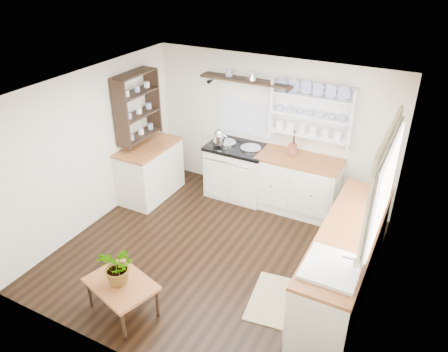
% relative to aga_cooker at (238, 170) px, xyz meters
% --- Properties ---
extents(floor, '(4.00, 3.80, 0.01)m').
position_rel_aga_cooker_xyz_m(floor, '(0.43, -1.57, -0.45)').
color(floor, black).
rests_on(floor, ground).
extents(wall_back, '(4.00, 0.02, 2.30)m').
position_rel_aga_cooker_xyz_m(wall_back, '(0.43, 0.33, 0.70)').
color(wall_back, silver).
rests_on(wall_back, ground).
extents(wall_right, '(0.02, 3.80, 2.30)m').
position_rel_aga_cooker_xyz_m(wall_right, '(2.43, -1.57, 0.70)').
color(wall_right, silver).
rests_on(wall_right, ground).
extents(wall_left, '(0.02, 3.80, 2.30)m').
position_rel_aga_cooker_xyz_m(wall_left, '(-1.57, -1.57, 0.70)').
color(wall_left, silver).
rests_on(wall_left, ground).
extents(ceiling, '(4.00, 3.80, 0.01)m').
position_rel_aga_cooker_xyz_m(ceiling, '(0.43, -1.57, 1.85)').
color(ceiling, white).
rests_on(ceiling, wall_back).
extents(window, '(0.08, 1.55, 1.22)m').
position_rel_aga_cooker_xyz_m(window, '(2.37, -1.42, 1.11)').
color(window, white).
rests_on(window, wall_right).
extents(aga_cooker, '(1.00, 0.69, 0.92)m').
position_rel_aga_cooker_xyz_m(aga_cooker, '(0.00, 0.00, 0.00)').
color(aga_cooker, white).
rests_on(aga_cooker, floor).
extents(back_cabinets, '(1.27, 0.63, 0.90)m').
position_rel_aga_cooker_xyz_m(back_cabinets, '(1.03, 0.03, 0.01)').
color(back_cabinets, silver).
rests_on(back_cabinets, floor).
extents(right_cabinets, '(0.62, 2.43, 0.90)m').
position_rel_aga_cooker_xyz_m(right_cabinets, '(2.13, -1.47, 0.01)').
color(right_cabinets, silver).
rests_on(right_cabinets, floor).
extents(belfast_sink, '(0.55, 0.60, 0.45)m').
position_rel_aga_cooker_xyz_m(belfast_sink, '(2.13, -2.22, 0.35)').
color(belfast_sink, white).
rests_on(belfast_sink, right_cabinets).
extents(left_cabinets, '(0.62, 1.13, 0.90)m').
position_rel_aga_cooker_xyz_m(left_cabinets, '(-1.27, -0.67, 0.01)').
color(left_cabinets, silver).
rests_on(left_cabinets, floor).
extents(plate_rack, '(1.20, 0.22, 0.90)m').
position_rel_aga_cooker_xyz_m(plate_rack, '(1.08, 0.29, 1.10)').
color(plate_rack, white).
rests_on(plate_rack, wall_back).
extents(high_shelf, '(1.50, 0.29, 0.16)m').
position_rel_aga_cooker_xyz_m(high_shelf, '(0.03, 0.21, 1.45)').
color(high_shelf, black).
rests_on(high_shelf, wall_back).
extents(left_shelving, '(0.28, 0.80, 1.05)m').
position_rel_aga_cooker_xyz_m(left_shelving, '(-1.41, -0.67, 1.10)').
color(left_shelving, black).
rests_on(left_shelving, wall_left).
extents(kettle, '(0.20, 0.20, 0.24)m').
position_rel_aga_cooker_xyz_m(kettle, '(-0.28, -0.12, 0.60)').
color(kettle, silver).
rests_on(kettle, aga_cooker).
extents(utensil_crock, '(0.13, 0.13, 0.16)m').
position_rel_aga_cooker_xyz_m(utensil_crock, '(0.87, 0.11, 0.54)').
color(utensil_crock, brown).
rests_on(utensil_crock, back_cabinets).
extents(center_table, '(0.90, 0.75, 0.42)m').
position_rel_aga_cooker_xyz_m(center_table, '(-0.01, -2.97, -0.08)').
color(center_table, brown).
rests_on(center_table, floor).
extents(potted_plant, '(0.48, 0.44, 0.46)m').
position_rel_aga_cooker_xyz_m(potted_plant, '(-0.01, -2.97, 0.20)').
color(potted_plant, '#3F7233').
rests_on(potted_plant, center_table).
extents(floor_rug, '(0.66, 0.92, 0.02)m').
position_rel_aga_cooker_xyz_m(floor_rug, '(1.48, -2.01, -0.45)').
color(floor_rug, '#8F7953').
rests_on(floor_rug, floor).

